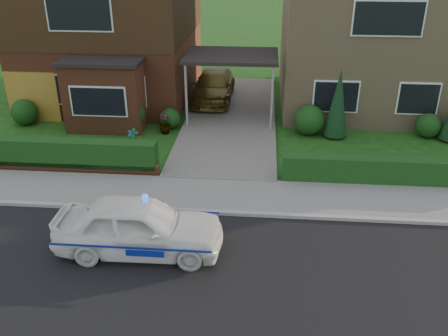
# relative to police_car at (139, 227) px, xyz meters

# --- Properties ---
(ground) EXTENTS (120.00, 120.00, 0.00)m
(ground) POSITION_rel_police_car_xyz_m (1.56, -1.20, -0.70)
(ground) COLOR #124512
(ground) RESTS_ON ground
(road) EXTENTS (60.00, 6.00, 0.02)m
(road) POSITION_rel_police_car_xyz_m (1.56, -1.20, -0.70)
(road) COLOR black
(road) RESTS_ON ground
(kerb) EXTENTS (60.00, 0.16, 0.12)m
(kerb) POSITION_rel_police_car_xyz_m (1.56, 1.85, -0.64)
(kerb) COLOR #9E9993
(kerb) RESTS_ON ground
(sidewalk) EXTENTS (60.00, 2.00, 0.10)m
(sidewalk) POSITION_rel_police_car_xyz_m (1.56, 2.90, -0.65)
(sidewalk) COLOR slate
(sidewalk) RESTS_ON ground
(driveway) EXTENTS (3.80, 12.00, 0.12)m
(driveway) POSITION_rel_police_car_xyz_m (1.56, 9.80, -0.64)
(driveway) COLOR #666059
(driveway) RESTS_ON ground
(house_left) EXTENTS (7.50, 9.53, 7.25)m
(house_left) POSITION_rel_police_car_xyz_m (-4.22, 12.70, 3.11)
(house_left) COLOR brown
(house_left) RESTS_ON ground
(house_right) EXTENTS (7.50, 8.06, 7.25)m
(house_right) POSITION_rel_police_car_xyz_m (7.36, 12.79, 2.96)
(house_right) COLOR tan
(house_right) RESTS_ON ground
(carport_link) EXTENTS (3.80, 3.00, 2.77)m
(carport_link) POSITION_rel_police_car_xyz_m (1.56, 9.75, 1.95)
(carport_link) COLOR black
(carport_link) RESTS_ON ground
(garage_door) EXTENTS (2.20, 0.10, 2.10)m
(garage_door) POSITION_rel_police_car_xyz_m (-6.69, 8.76, 0.35)
(garage_door) COLOR olive
(garage_door) RESTS_ON ground
(dwarf_wall) EXTENTS (7.70, 0.25, 0.36)m
(dwarf_wall) POSITION_rel_police_car_xyz_m (-4.24, 4.10, -0.52)
(dwarf_wall) COLOR brown
(dwarf_wall) RESTS_ON ground
(hedge_left) EXTENTS (7.50, 0.55, 0.90)m
(hedge_left) POSITION_rel_police_car_xyz_m (-4.24, 4.25, -0.70)
(hedge_left) COLOR black
(hedge_left) RESTS_ON ground
(hedge_right) EXTENTS (7.50, 0.55, 0.80)m
(hedge_right) POSITION_rel_police_car_xyz_m (7.36, 4.15, -0.70)
(hedge_right) COLOR black
(hedge_right) RESTS_ON ground
(shrub_left_far) EXTENTS (1.08, 1.08, 1.08)m
(shrub_left_far) POSITION_rel_police_car_xyz_m (-6.94, 8.30, -0.16)
(shrub_left_far) COLOR black
(shrub_left_far) RESTS_ON ground
(shrub_left_mid) EXTENTS (1.32, 1.32, 1.32)m
(shrub_left_mid) POSITION_rel_police_car_xyz_m (-2.44, 8.10, -0.04)
(shrub_left_mid) COLOR black
(shrub_left_mid) RESTS_ON ground
(shrub_left_near) EXTENTS (0.84, 0.84, 0.84)m
(shrub_left_near) POSITION_rel_police_car_xyz_m (-0.84, 8.40, -0.28)
(shrub_left_near) COLOR black
(shrub_left_near) RESTS_ON ground
(shrub_right_near) EXTENTS (1.20, 1.20, 1.20)m
(shrub_right_near) POSITION_rel_police_car_xyz_m (4.76, 8.20, -0.10)
(shrub_right_near) COLOR black
(shrub_right_near) RESTS_ON ground
(shrub_right_mid) EXTENTS (0.96, 0.96, 0.96)m
(shrub_right_mid) POSITION_rel_police_car_xyz_m (9.36, 8.30, -0.22)
(shrub_right_mid) COLOR black
(shrub_right_mid) RESTS_ON ground
(conifer_a) EXTENTS (0.90, 0.90, 2.60)m
(conifer_a) POSITION_rel_police_car_xyz_m (5.76, 8.00, 0.60)
(conifer_a) COLOR black
(conifer_a) RESTS_ON ground
(police_car) EXTENTS (3.79, 4.16, 1.57)m
(police_car) POSITION_rel_police_car_xyz_m (0.00, 0.00, 0.00)
(police_car) COLOR white
(police_car) RESTS_ON ground
(driveway_car) EXTENTS (1.87, 4.46, 1.29)m
(driveway_car) POSITION_rel_police_car_xyz_m (0.56, 11.97, 0.06)
(driveway_car) COLOR brown
(driveway_car) RESTS_ON driveway
(potted_plant_a) EXTENTS (0.47, 0.36, 0.80)m
(potted_plant_a) POSITION_rel_police_car_xyz_m (-1.77, 6.10, -0.30)
(potted_plant_a) COLOR gray
(potted_plant_a) RESTS_ON ground
(potted_plant_c) EXTENTS (0.52, 0.52, 0.82)m
(potted_plant_c) POSITION_rel_police_car_xyz_m (-0.94, 7.80, -0.29)
(potted_plant_c) COLOR gray
(potted_plant_c) RESTS_ON ground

